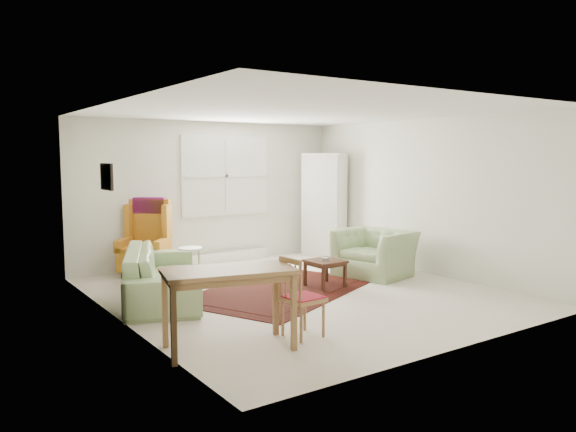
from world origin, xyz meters
TOP-DOWN VIEW (x-y plane):
  - room at (0.02, 0.21)m, footprint 5.04×5.54m
  - rug at (-0.17, 0.26)m, footprint 3.28×2.78m
  - sofa at (-1.70, 0.79)m, footprint 1.70×2.49m
  - armchair at (1.64, 0.26)m, footprint 1.21×1.31m
  - wingback_chair at (-1.38, 2.35)m, footprint 1.02×1.03m
  - coffee_table at (0.50, 0.08)m, footprint 0.51×0.51m
  - stool at (-0.89, 1.68)m, footprint 0.49×0.49m
  - cabinet at (2.10, 2.15)m, footprint 0.69×0.88m
  - desk at (-1.92, -1.48)m, footprint 1.38×0.91m
  - desk_chair at (-1.09, -1.58)m, footprint 0.40×0.40m

SIDE VIEW (x-z plane):
  - rug at x=-0.17m, z-range 0.00..0.03m
  - coffee_table at x=0.50m, z-range 0.00..0.40m
  - stool at x=-0.89m, z-range 0.00..0.50m
  - desk at x=-1.92m, z-range 0.00..0.80m
  - desk_chair at x=-1.09m, z-range 0.00..0.86m
  - armchair at x=1.64m, z-range 0.00..0.87m
  - sofa at x=-1.70m, z-range 0.00..0.94m
  - wingback_chair at x=-1.38m, z-range 0.00..1.23m
  - cabinet at x=2.10m, z-range 0.00..1.95m
  - room at x=0.02m, z-range 0.00..2.51m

